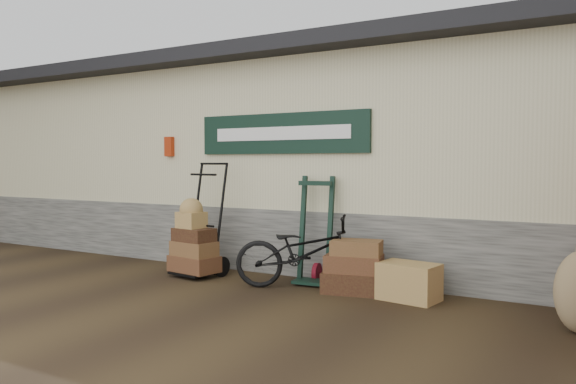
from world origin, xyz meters
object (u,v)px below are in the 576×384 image
object	(u,v)px
suitcase_stack	(354,266)
wicker_hamper	(409,282)
bicycle	(305,248)
porter_trolley	(204,218)
green_barrow	(315,230)

from	to	relation	value
suitcase_stack	wicker_hamper	xyz separation A→B (m)	(0.68, -0.03, -0.11)
suitcase_stack	bicycle	distance (m)	0.64
porter_trolley	suitcase_stack	world-z (taller)	porter_trolley
green_barrow	bicycle	xyz separation A→B (m)	(0.05, -0.35, -0.18)
porter_trolley	green_barrow	xyz separation A→B (m)	(1.58, 0.29, -0.11)
wicker_hamper	porter_trolley	bearing A→B (deg)	-179.52
wicker_hamper	bicycle	bearing A→B (deg)	-175.97
green_barrow	wicker_hamper	world-z (taller)	green_barrow
green_barrow	wicker_hamper	distance (m)	1.44
bicycle	green_barrow	bearing A→B (deg)	-13.25
suitcase_stack	bicycle	world-z (taller)	bicycle
suitcase_stack	bicycle	bearing A→B (deg)	-168.96
porter_trolley	wicker_hamper	xyz separation A→B (m)	(2.91, 0.02, -0.58)
green_barrow	bicycle	world-z (taller)	green_barrow
suitcase_stack	porter_trolley	bearing A→B (deg)	-178.69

